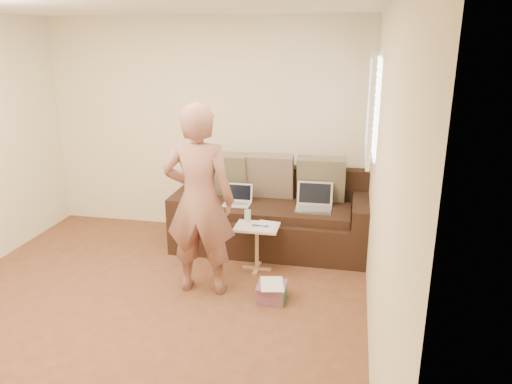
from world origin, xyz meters
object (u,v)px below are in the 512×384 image
laptop_white (237,205)px  sofa (271,212)px  laptop_silver (313,210)px  striped_box (272,292)px  drinking_glass (248,216)px  person (199,201)px  side_table (257,248)px

laptop_white → sofa: bearing=14.3°
laptop_silver → laptop_white: laptop_silver is taller
laptop_white → striped_box: size_ratio=1.14×
drinking_glass → striped_box: size_ratio=0.45×
striped_box → person: bearing=174.1°
sofa → laptop_silver: size_ratio=5.48×
sofa → laptop_silver: bearing=-11.2°
person → striped_box: (0.70, -0.07, -0.83)m
sofa → laptop_white: sofa is taller
sofa → person: 1.34m
laptop_silver → side_table: bearing=-136.2°
laptop_white → laptop_silver: bearing=0.0°
laptop_silver → sofa: bearing=168.0°
laptop_white → drinking_glass: (0.22, -0.41, 0.03)m
striped_box → drinking_glass: bearing=118.3°
sofa → drinking_glass: size_ratio=18.33×
sofa → laptop_white: bearing=-166.0°
laptop_silver → laptop_white: size_ratio=1.31×
side_table → striped_box: size_ratio=1.83×
laptop_silver → person: bearing=-133.4°
laptop_white → person: (-0.10, -1.06, 0.40)m
side_table → laptop_silver: bearing=44.5°
sofa → drinking_glass: bearing=-107.9°
person → drinking_glass: size_ratio=15.27×
laptop_white → side_table: 0.69m
person → drinking_glass: person is taller
drinking_glass → striped_box: 0.94m
sofa → laptop_white: 0.40m
sofa → person: size_ratio=1.20×
laptop_silver → drinking_glass: size_ratio=3.34×
striped_box → laptop_white: bearing=118.0°
sofa → side_table: 0.65m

